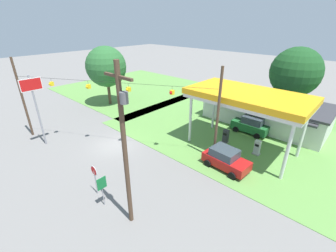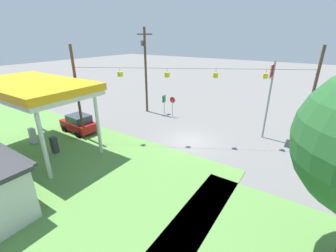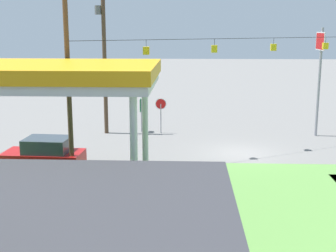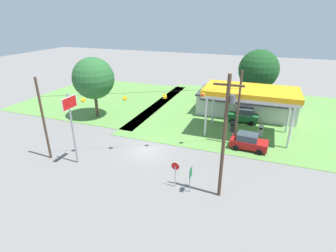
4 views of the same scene
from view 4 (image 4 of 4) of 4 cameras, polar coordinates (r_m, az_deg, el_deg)
The scene contains 16 objects.
ground_plane at distance 29.66m, azimuth -4.60°, elevation -5.37°, with size 160.00×160.00×0.00m, color slate.
grass_verge_station_corner at distance 42.16m, azimuth 20.17°, elevation 2.12°, with size 36.00×28.00×0.04m, color #5B8E42.
grass_verge_opposite_corner at distance 50.05m, azimuth -13.68°, elevation 6.10°, with size 24.00×24.00×0.04m, color #5B8E42.
gas_station_canopy at distance 33.11m, azimuth 17.59°, elevation 6.90°, with size 10.99×5.95×5.99m.
gas_station_store at distance 41.68m, azimuth 16.66°, elevation 4.72°, with size 14.35×7.30×3.27m.
fuel_pump_near at distance 34.76m, azimuth 13.85°, elevation -0.25°, with size 0.71×0.56×1.53m.
fuel_pump_far at distance 34.63m, azimuth 19.49°, elevation -1.03°, with size 0.71×0.56×1.53m.
car_at_pumps_front at distance 30.80m, azimuth 17.12°, elevation -3.27°, with size 4.14×2.30×1.89m.
car_at_pumps_rear at distance 38.39m, azimuth 16.11°, elevation 2.28°, with size 4.10×2.11×2.10m.
stop_sign_roadside at distance 22.92m, azimuth 1.60°, elevation -9.32°, with size 0.80×0.08×2.50m.
stop_sign_overhead at distance 26.75m, azimuth -20.36°, elevation 2.13°, with size 0.22×1.96×7.37m.
route_sign at distance 22.39m, azimuth 4.91°, elevation -10.59°, with size 0.10×0.70×2.40m.
utility_pole_main at distance 20.43m, azimuth 12.30°, elevation -1.57°, with size 2.20×0.44×10.32m.
signal_span_gantry at distance 27.71m, azimuth -4.92°, elevation 3.28°, with size 18.22×10.24×8.70m.
tree_behind_station at distance 46.68m, azimuth 19.11°, elevation 11.49°, with size 6.56×6.56×8.99m.
tree_west_verge at distance 39.13m, azimuth -15.92°, elevation 9.94°, with size 5.91×5.91×8.74m.
Camera 4 is at (11.29, -23.53, 14.10)m, focal length 28.00 mm.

